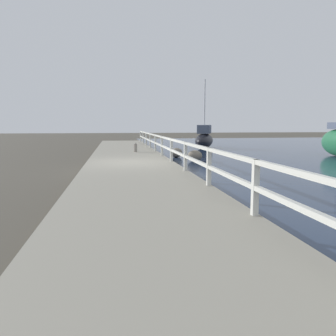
{
  "coord_description": "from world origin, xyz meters",
  "views": [
    {
      "loc": [
        -0.61,
        -13.09,
        1.84
      ],
      "look_at": [
        1.02,
        -3.09,
        0.49
      ],
      "focal_mm": 35.0,
      "sensor_mm": 36.0,
      "label": 1
    }
  ],
  "objects": [
    {
      "name": "boulder_near_dock",
      "position": [
        2.8,
        5.0,
        0.26
      ],
      "size": [
        0.71,
        0.63,
        0.53
      ],
      "color": "slate",
      "rests_on": "ground"
    },
    {
      "name": "dock_walkway",
      "position": [
        0.0,
        0.0,
        0.17
      ],
      "size": [
        3.52,
        36.0,
        0.35
      ],
      "color": "gray",
      "rests_on": "ground"
    },
    {
      "name": "mooring_bollard",
      "position": [
        0.5,
        4.93,
        0.59
      ],
      "size": [
        0.18,
        0.18,
        0.49
      ],
      "color": "gray",
      "rests_on": "dock_walkway"
    },
    {
      "name": "ground_plane",
      "position": [
        0.0,
        0.0,
        0.0
      ],
      "size": [
        120.0,
        120.0,
        0.0
      ],
      "primitive_type": "plane",
      "color": "#4C473D"
    },
    {
      "name": "railing",
      "position": [
        1.66,
        -0.0,
        0.98
      ],
      "size": [
        0.1,
        32.5,
        0.93
      ],
      "color": "silver",
      "rests_on": "dock_walkway"
    },
    {
      "name": "sailboat_black",
      "position": [
        6.33,
        11.9,
        0.72
      ],
      "size": [
        2.83,
        4.42,
        5.28
      ],
      "rotation": [
        0.0,
        0.0,
        -0.39
      ],
      "color": "black",
      "rests_on": "water_surface"
    },
    {
      "name": "boulder_upstream",
      "position": [
        3.36,
        2.9,
        0.28
      ],
      "size": [
        0.75,
        0.67,
        0.56
      ],
      "color": "slate",
      "rests_on": "ground"
    }
  ]
}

